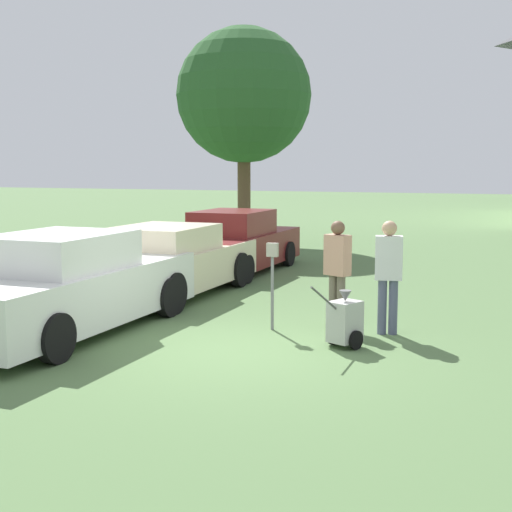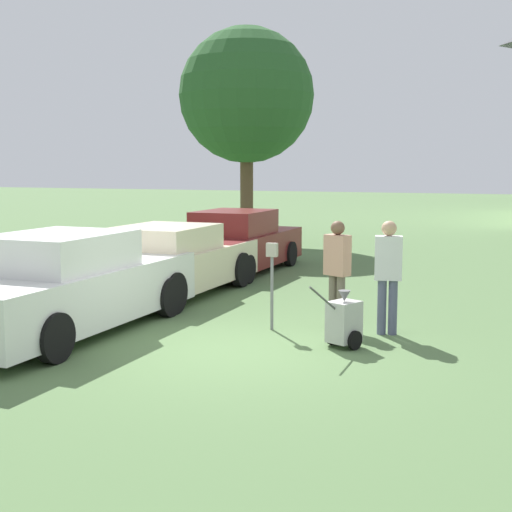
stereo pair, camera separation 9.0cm
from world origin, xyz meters
name	(u,v)px [view 1 (the left image)]	position (x,y,z in m)	size (l,w,h in m)	color
ground_plane	(234,351)	(0.00, 0.00, 0.00)	(120.00, 120.00, 0.00)	#517042
parked_car_white	(66,287)	(-2.92, 0.08, 0.74)	(2.07, 5.14, 1.60)	silver
parked_car_cream	(168,263)	(-2.92, 3.45, 0.69)	(2.03, 5.00, 1.45)	beige
parked_car_maroon	(235,244)	(-2.92, 6.98, 0.70)	(1.93, 4.86, 1.55)	maroon
parking_meter	(272,270)	(0.06, 1.44, 0.98)	(0.18, 0.09, 1.42)	slate
person_worker	(337,266)	(0.96, 2.11, 1.00)	(0.47, 0.38, 1.75)	#665B4C
person_supervisor	(388,270)	(1.86, 1.81, 1.03)	(0.46, 0.30, 1.80)	#515670
equipment_cart	(345,321)	(1.43, 0.77, 0.39)	(0.60, 0.98, 1.00)	#B2B2AD
shade_tree	(244,96)	(-5.22, 13.25, 4.95)	(4.50, 4.50, 7.22)	brown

